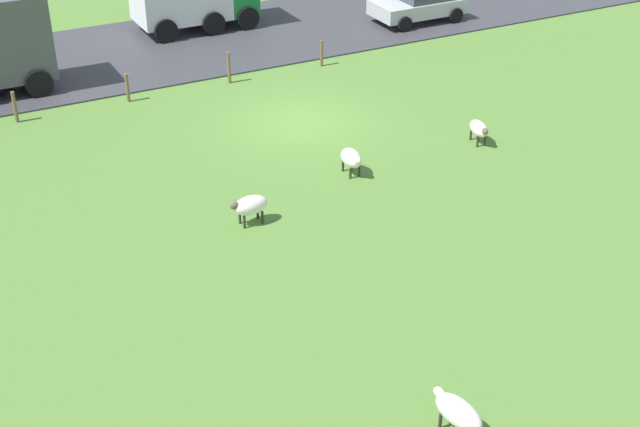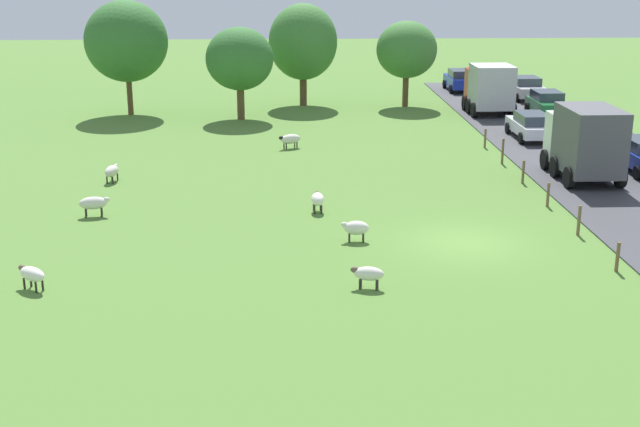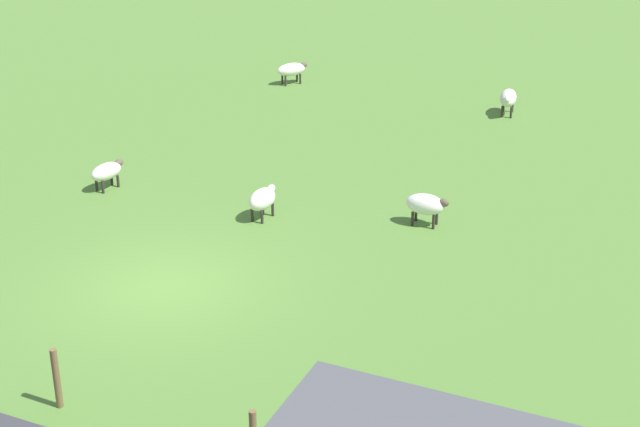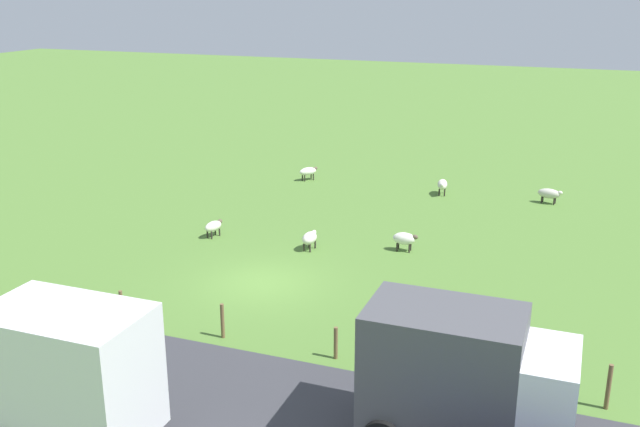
{
  "view_description": "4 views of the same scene",
  "coord_description": "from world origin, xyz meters",
  "px_view_note": "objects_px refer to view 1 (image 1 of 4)",
  "views": [
    {
      "loc": [
        -23.84,
        11.79,
        11.83
      ],
      "look_at": [
        -7.09,
        3.01,
        0.99
      ],
      "focal_mm": 49.66,
      "sensor_mm": 36.0,
      "label": 1
    },
    {
      "loc": [
        -6.45,
        -28.43,
        9.9
      ],
      "look_at": [
        -5.15,
        2.35,
        0.46
      ],
      "focal_mm": 46.92,
      "sensor_mm": 36.0,
      "label": 2
    },
    {
      "loc": [
        15.26,
        10.43,
        9.96
      ],
      "look_at": [
        -3.14,
        2.21,
        0.8
      ],
      "focal_mm": 54.74,
      "sensor_mm": 36.0,
      "label": 3
    },
    {
      "loc": [
        22.51,
        10.81,
        10.61
      ],
      "look_at": [
        -5.81,
        0.07,
        1.0
      ],
      "focal_mm": 40.59,
      "sensor_mm": 36.0,
      "label": 4
    }
  ],
  "objects_px": {
    "sheep_4": "(351,158)",
    "sheep_6": "(250,206)",
    "sheep_2": "(458,412)",
    "sheep_1": "(479,129)",
    "car_3": "(420,3)"
  },
  "relations": [
    {
      "from": "sheep_4",
      "to": "sheep_1",
      "type": "bearing_deg",
      "value": -89.96
    },
    {
      "from": "sheep_2",
      "to": "sheep_6",
      "type": "bearing_deg",
      "value": 1.6
    },
    {
      "from": "sheep_1",
      "to": "sheep_2",
      "type": "height_order",
      "value": "sheep_2"
    },
    {
      "from": "sheep_1",
      "to": "sheep_2",
      "type": "bearing_deg",
      "value": 141.75
    },
    {
      "from": "sheep_2",
      "to": "sheep_6",
      "type": "height_order",
      "value": "sheep_2"
    },
    {
      "from": "sheep_2",
      "to": "sheep_6",
      "type": "relative_size",
      "value": 1.17
    },
    {
      "from": "sheep_2",
      "to": "sheep_6",
      "type": "distance_m",
      "value": 8.95
    },
    {
      "from": "sheep_2",
      "to": "car_3",
      "type": "height_order",
      "value": "car_3"
    },
    {
      "from": "sheep_2",
      "to": "sheep_6",
      "type": "xyz_separation_m",
      "value": [
        8.94,
        0.25,
        -0.01
      ]
    },
    {
      "from": "sheep_4",
      "to": "sheep_6",
      "type": "bearing_deg",
      "value": 108.42
    },
    {
      "from": "sheep_2",
      "to": "sheep_1",
      "type": "bearing_deg",
      "value": -38.25
    },
    {
      "from": "car_3",
      "to": "sheep_6",
      "type": "bearing_deg",
      "value": 132.83
    },
    {
      "from": "sheep_4",
      "to": "car_3",
      "type": "relative_size",
      "value": 0.26
    },
    {
      "from": "sheep_1",
      "to": "sheep_2",
      "type": "distance_m",
      "value": 12.98
    },
    {
      "from": "sheep_6",
      "to": "car_3",
      "type": "xyz_separation_m",
      "value": [
        12.44,
        -13.42,
        0.3
      ]
    }
  ]
}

